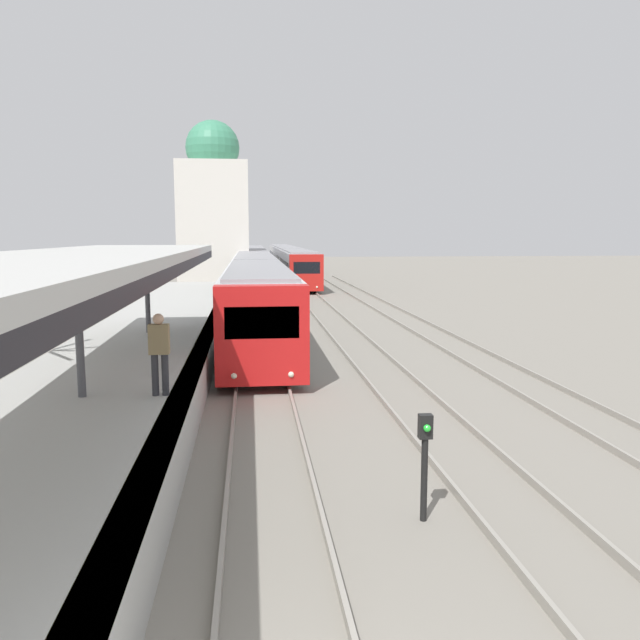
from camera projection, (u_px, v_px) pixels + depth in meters
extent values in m
cube|color=beige|center=(75.00, 258.00, 12.10)|extent=(4.00, 20.90, 0.20)
cube|color=black|center=(178.00, 269.00, 12.34)|extent=(0.08, 20.90, 0.24)
cylinder|color=#47474C|center=(79.00, 331.00, 12.29)|extent=(0.16, 0.16, 2.66)
cylinder|color=#47474C|center=(147.00, 293.00, 20.52)|extent=(0.16, 0.16, 2.66)
cylinder|color=#2D2D33|center=(155.00, 375.00, 12.51)|extent=(0.14, 0.14, 0.85)
cylinder|color=#2D2D33|center=(165.00, 375.00, 12.53)|extent=(0.14, 0.14, 0.85)
cube|color=olive|center=(159.00, 339.00, 12.42)|extent=(0.40, 0.22, 0.60)
sphere|color=tan|center=(158.00, 319.00, 12.37)|extent=(0.22, 0.22, 0.22)
cube|color=red|center=(262.00, 335.00, 16.65)|extent=(2.51, 0.70, 2.65)
cube|color=black|center=(262.00, 323.00, 16.28)|extent=(1.95, 0.04, 0.85)
sphere|color=#EFEACC|center=(234.00, 376.00, 16.37)|extent=(0.16, 0.16, 0.16)
sphere|color=#EFEACC|center=(291.00, 374.00, 16.54)|extent=(0.16, 0.16, 0.16)
cube|color=silver|center=(258.00, 304.00, 24.06)|extent=(2.51, 14.34, 2.65)
cube|color=gray|center=(258.00, 268.00, 23.87)|extent=(2.20, 14.06, 0.12)
cube|color=black|center=(258.00, 297.00, 24.02)|extent=(2.53, 13.20, 0.69)
cylinder|color=black|center=(227.00, 360.00, 19.52)|extent=(0.12, 0.70, 0.70)
cylinder|color=black|center=(294.00, 359.00, 19.75)|extent=(0.12, 0.70, 0.70)
cylinder|color=black|center=(234.00, 320.00, 28.70)|extent=(0.12, 0.70, 0.70)
cylinder|color=black|center=(280.00, 320.00, 28.93)|extent=(0.12, 0.70, 0.70)
cube|color=silver|center=(255.00, 278.00, 38.53)|extent=(2.51, 14.34, 2.65)
cube|color=gray|center=(254.00, 256.00, 38.34)|extent=(2.20, 14.06, 0.12)
cube|color=black|center=(255.00, 274.00, 38.49)|extent=(2.53, 13.20, 0.69)
cylinder|color=black|center=(236.00, 307.00, 33.99)|extent=(0.12, 0.70, 0.70)
cylinder|color=black|center=(275.00, 307.00, 34.22)|extent=(0.12, 0.70, 0.70)
cylinder|color=black|center=(239.00, 292.00, 43.17)|extent=(0.12, 0.70, 0.70)
cylinder|color=black|center=(270.00, 292.00, 43.40)|extent=(0.12, 0.70, 0.70)
cube|color=silver|center=(253.00, 267.00, 52.99)|extent=(2.51, 14.34, 2.65)
cube|color=gray|center=(253.00, 250.00, 52.81)|extent=(2.20, 14.06, 0.12)
cube|color=black|center=(253.00, 263.00, 52.95)|extent=(2.53, 13.20, 0.69)
cylinder|color=black|center=(240.00, 286.00, 48.45)|extent=(0.12, 0.70, 0.70)
cylinder|color=black|center=(268.00, 285.00, 48.69)|extent=(0.12, 0.70, 0.70)
cylinder|color=black|center=(242.00, 278.00, 57.63)|extent=(0.12, 0.70, 0.70)
cylinder|color=black|center=(265.00, 277.00, 57.87)|extent=(0.12, 0.70, 0.70)
cube|color=silver|center=(252.00, 260.00, 67.46)|extent=(2.51, 14.34, 2.65)
cube|color=gray|center=(252.00, 247.00, 67.27)|extent=(2.20, 14.06, 0.12)
cube|color=black|center=(252.00, 257.00, 67.42)|extent=(2.53, 13.20, 0.69)
cylinder|color=black|center=(242.00, 274.00, 62.92)|extent=(0.12, 0.70, 0.70)
cylinder|color=black|center=(263.00, 274.00, 63.16)|extent=(0.12, 0.70, 0.70)
cylinder|color=black|center=(243.00, 269.00, 72.10)|extent=(0.12, 0.70, 0.70)
cylinder|color=black|center=(262.00, 269.00, 72.34)|extent=(0.12, 0.70, 0.70)
cube|color=red|center=(306.00, 273.00, 44.58)|extent=(2.42, 0.70, 2.62)
cube|color=black|center=(307.00, 268.00, 44.21)|extent=(1.89, 0.04, 0.84)
sphere|color=#EFEACC|center=(297.00, 287.00, 44.30)|extent=(0.16, 0.16, 0.16)
sphere|color=#EFEACC|center=(317.00, 287.00, 44.46)|extent=(0.16, 0.16, 0.16)
cube|color=#B7B7BC|center=(298.00, 267.00, 51.92)|extent=(2.42, 14.21, 2.62)
cube|color=gray|center=(298.00, 251.00, 51.74)|extent=(2.13, 13.92, 0.12)
cube|color=black|center=(298.00, 264.00, 51.88)|extent=(2.44, 13.07, 0.68)
cylinder|color=black|center=(290.00, 287.00, 47.43)|extent=(0.12, 0.70, 0.70)
cylinder|color=black|center=(316.00, 287.00, 47.65)|extent=(0.12, 0.70, 0.70)
cylinder|color=black|center=(283.00, 278.00, 56.52)|extent=(0.12, 0.70, 0.70)
cylinder|color=black|center=(306.00, 278.00, 56.75)|extent=(0.12, 0.70, 0.70)
cube|color=#B7B7BC|center=(288.00, 260.00, 66.25)|extent=(2.42, 14.21, 2.62)
cube|color=gray|center=(288.00, 248.00, 66.07)|extent=(2.13, 13.92, 0.12)
cube|color=black|center=(288.00, 258.00, 66.22)|extent=(2.44, 13.07, 0.68)
cylinder|color=black|center=(280.00, 275.00, 61.76)|extent=(0.12, 0.70, 0.70)
cylinder|color=black|center=(301.00, 275.00, 61.99)|extent=(0.12, 0.70, 0.70)
cylinder|color=black|center=(276.00, 270.00, 70.85)|extent=(0.12, 0.70, 0.70)
cylinder|color=black|center=(294.00, 270.00, 71.08)|extent=(0.12, 0.70, 0.70)
cube|color=#B7B7BC|center=(281.00, 256.00, 80.59)|extent=(2.42, 14.21, 2.62)
cube|color=gray|center=(281.00, 245.00, 80.40)|extent=(2.13, 13.92, 0.12)
cube|color=black|center=(281.00, 254.00, 80.55)|extent=(2.44, 13.07, 0.68)
cylinder|color=black|center=(274.00, 267.00, 76.09)|extent=(0.12, 0.70, 0.70)
cylinder|color=black|center=(291.00, 267.00, 76.32)|extent=(0.12, 0.70, 0.70)
cylinder|color=black|center=(272.00, 264.00, 85.19)|extent=(0.12, 0.70, 0.70)
cylinder|color=black|center=(287.00, 264.00, 85.42)|extent=(0.12, 0.70, 0.70)
cylinder|color=black|center=(424.00, 480.00, 9.24)|extent=(0.10, 0.10, 1.28)
cube|color=black|center=(425.00, 426.00, 9.13)|extent=(0.20, 0.14, 0.36)
sphere|color=green|center=(427.00, 428.00, 9.04)|extent=(0.11, 0.11, 0.11)
cube|color=silver|center=(214.00, 226.00, 49.64)|extent=(5.47, 5.47, 9.89)
sphere|color=#3D8966|center=(213.00, 148.00, 48.82)|extent=(4.20, 4.20, 4.20)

